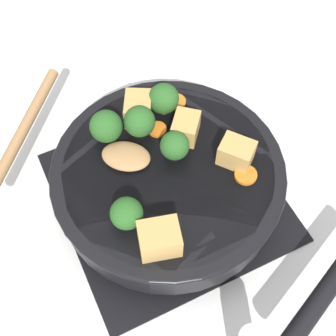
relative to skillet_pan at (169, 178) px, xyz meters
name	(u,v)px	position (x,y,z in m)	size (l,w,h in m)	color
ground_plane	(168,197)	(0.00, 0.00, -0.06)	(2.40, 2.40, 0.00)	silver
front_burner_grate	(168,193)	(0.00, 0.00, -0.05)	(0.31, 0.31, 0.03)	black
skillet_pan	(169,178)	(0.00, 0.00, 0.00)	(0.35, 0.44, 0.06)	black
wooden_spoon	(66,143)	(-0.11, 0.10, 0.03)	(0.24, 0.24, 0.02)	#A87A4C
tofu_cube_center_large	(236,153)	(0.09, -0.03, 0.04)	(0.04, 0.04, 0.04)	tan
tofu_cube_near_handle	(140,108)	(0.00, 0.10, 0.04)	(0.05, 0.04, 0.04)	tan
tofu_cube_east_chunk	(186,128)	(0.05, 0.04, 0.04)	(0.04, 0.03, 0.03)	tan
tofu_cube_west_chunk	(159,239)	(-0.06, -0.09, 0.04)	(0.05, 0.04, 0.04)	tan
broccoli_floret_near_spoon	(164,99)	(0.04, 0.09, 0.05)	(0.04, 0.04, 0.05)	#709956
broccoli_floret_center_top	(106,126)	(-0.06, 0.08, 0.05)	(0.05, 0.05, 0.05)	#709956
broccoli_floret_east_rim	(175,146)	(0.02, 0.01, 0.05)	(0.04, 0.04, 0.05)	#709956
broccoli_floret_west_rim	(127,214)	(-0.08, -0.05, 0.05)	(0.04, 0.04, 0.05)	#709956
broccoli_floret_north_edge	(140,122)	(-0.01, 0.07, 0.05)	(0.04, 0.04, 0.05)	#709956
carrot_slice_orange_thin	(157,129)	(0.01, 0.07, 0.03)	(0.03, 0.03, 0.01)	orange
carrot_slice_near_center	(176,102)	(0.06, 0.10, 0.03)	(0.03, 0.03, 0.01)	orange
carrot_slice_edge_slice	(246,175)	(0.09, -0.05, 0.03)	(0.03, 0.03, 0.01)	orange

